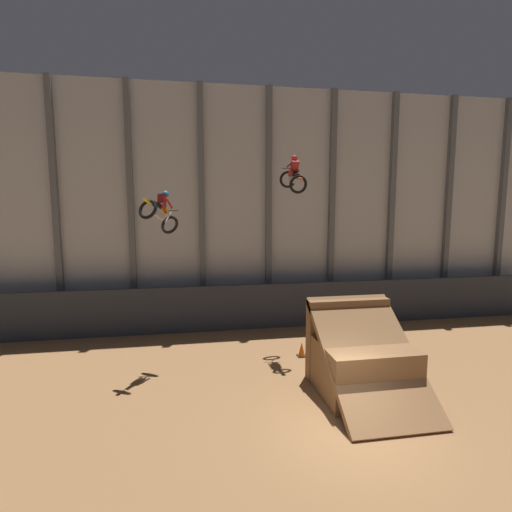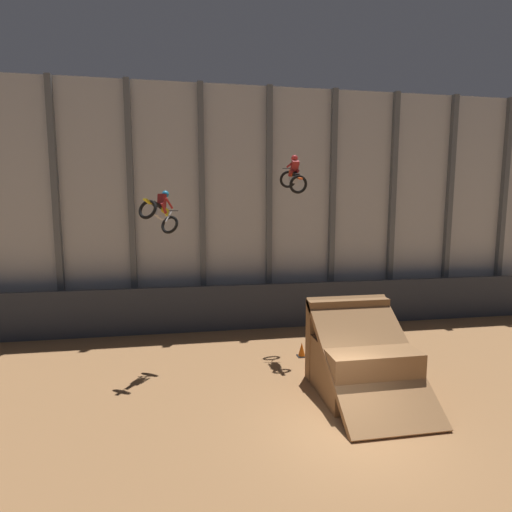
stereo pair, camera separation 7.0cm
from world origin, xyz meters
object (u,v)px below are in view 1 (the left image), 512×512
rider_bike_right_air (293,176)px  dirt_ramp (359,359)px  rider_bike_left_air (160,211)px  traffic_cone_near_ramp (302,350)px

rider_bike_right_air → dirt_ramp: bearing=-77.5°
rider_bike_left_air → rider_bike_right_air: size_ratio=0.97×
rider_bike_right_air → traffic_cone_near_ramp: 7.03m
rider_bike_right_air → traffic_cone_near_ramp: (0.13, -1.11, -6.94)m
rider_bike_right_air → traffic_cone_near_ramp: rider_bike_right_air is taller
dirt_ramp → rider_bike_left_air: bearing=153.2°
traffic_cone_near_ramp → dirt_ramp: bearing=-71.6°
dirt_ramp → rider_bike_right_air: size_ratio=2.26×
rider_bike_left_air → traffic_cone_near_ramp: size_ratio=3.11×
rider_bike_left_air → traffic_cone_near_ramp: bearing=31.6°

